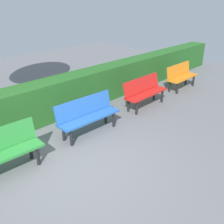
% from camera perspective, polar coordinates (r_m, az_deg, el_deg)
% --- Properties ---
extents(ground_plane, '(20.37, 20.37, 0.00)m').
position_cam_1_polar(ground_plane, '(5.10, -8.27, -11.84)').
color(ground_plane, slate).
extents(bench_orange, '(1.42, 0.45, 0.86)m').
position_cam_1_polar(bench_orange, '(9.28, 15.32, 8.01)').
color(bench_orange, orange).
rests_on(bench_orange, ground_plane).
extents(bench_red, '(1.55, 0.47, 0.86)m').
position_cam_1_polar(bench_red, '(7.49, 7.36, 4.78)').
color(bench_red, red).
rests_on(bench_red, ground_plane).
extents(bench_blue, '(1.61, 0.52, 0.86)m').
position_cam_1_polar(bench_blue, '(5.97, -5.57, -0.46)').
color(bench_blue, blue).
rests_on(bench_blue, ground_plane).
extents(hedge_row, '(16.37, 0.67, 1.03)m').
position_cam_1_polar(hedge_row, '(6.92, -13.25, 2.89)').
color(hedge_row, '#266023').
rests_on(hedge_row, ground_plane).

